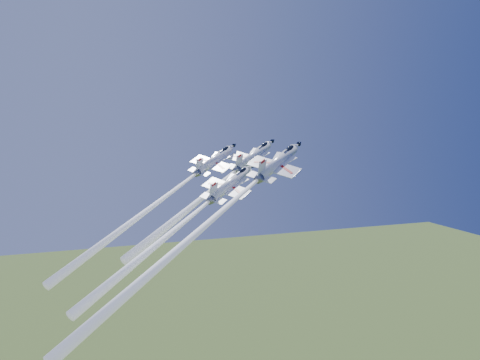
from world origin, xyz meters
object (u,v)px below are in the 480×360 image
object	(u,v)px
jet_right	(212,220)
jet_lead	(215,188)
jet_left	(162,199)
jet_slot	(183,223)

from	to	relation	value
jet_right	jet_lead	bearing A→B (deg)	123.08
jet_right	jet_left	bearing A→B (deg)	165.65
jet_right	jet_slot	distance (m)	5.76
jet_left	jet_right	size ratio (longest dim) A/B	0.77
jet_left	jet_right	world-z (taller)	jet_right
jet_left	jet_slot	world-z (taller)	jet_left
jet_left	jet_slot	bearing A→B (deg)	-28.79
jet_lead	jet_left	xyz separation A→B (m)	(-11.15, -0.20, -1.79)
jet_lead	jet_left	size ratio (longest dim) A/B	0.87
jet_right	jet_slot	world-z (taller)	jet_right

